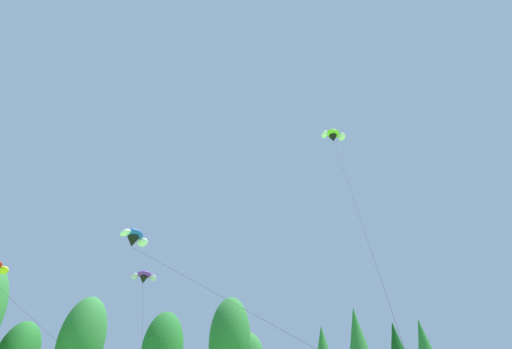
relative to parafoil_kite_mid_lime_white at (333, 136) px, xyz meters
name	(u,v)px	position (x,y,z in m)	size (l,w,h in m)	color
treeline_tree_e	(82,341)	(-21.20, 26.25, -15.99)	(5.23, 5.23, 12.72)	#472D19
treeline_tree_g	(230,340)	(-2.99, 26.93, -15.10)	(5.63, 5.63, 14.18)	#472D19
treeline_tree_j	(359,344)	(14.52, 23.05, -15.42)	(4.50, 4.50, 13.20)	#472D19
parafoil_kite_mid_lime_white	(333,136)	(0.00, 0.00, 0.00)	(5.36, 9.43, 22.74)	#93D633
parafoil_kite_far_purple	(144,277)	(-15.43, 11.72, -12.12)	(2.49, 13.80, 11.00)	purple
parafoil_kite_low_blue_white	(134,238)	(-16.71, 5.23, -10.93)	(13.95, 15.46, 11.87)	blue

